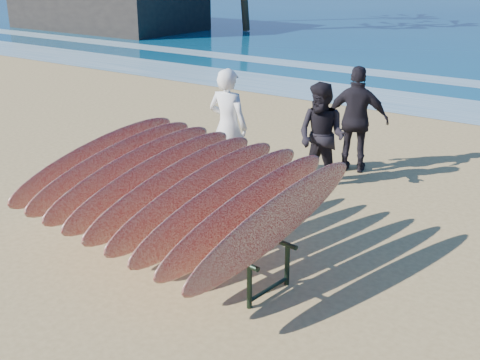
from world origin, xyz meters
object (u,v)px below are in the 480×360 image
(person_dark_a, at_px, (321,136))
(person_white, at_px, (228,126))
(surfboard_rack, at_px, (174,187))
(person_dark_b, at_px, (357,120))

(person_dark_a, bearing_deg, person_white, -152.42)
(surfboard_rack, bearing_deg, person_dark_a, 90.33)
(surfboard_rack, distance_m, person_dark_a, 3.14)
(person_dark_a, bearing_deg, person_dark_b, 86.99)
(surfboard_rack, xyz_separation_m, person_dark_b, (0.45, 4.17, 0.01))
(surfboard_rack, relative_size, person_white, 1.85)
(person_dark_b, bearing_deg, person_white, 30.90)
(person_white, xyz_separation_m, person_dark_b, (1.48, 1.67, -0.03))
(surfboard_rack, xyz_separation_m, person_white, (-1.03, 2.50, 0.04))
(person_white, distance_m, person_dark_b, 2.23)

